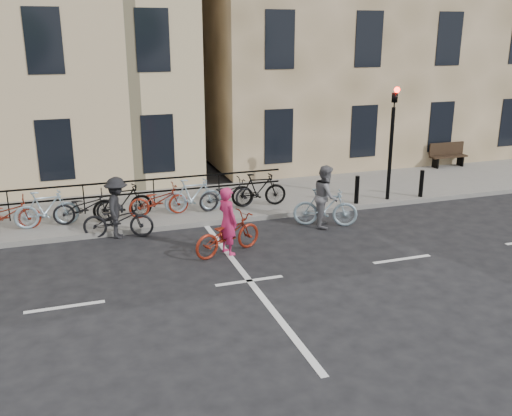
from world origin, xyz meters
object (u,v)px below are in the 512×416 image
object	(u,v)px
traffic_light	(392,129)
cyclist_pink	(228,231)
cyclist_dark	(118,214)
bench	(447,154)
cyclist_grey	(326,202)

from	to	relation	value
traffic_light	cyclist_pink	world-z (taller)	traffic_light
traffic_light	cyclist_pink	distance (m)	6.95
cyclist_dark	cyclist_pink	bearing A→B (deg)	-116.21
bench	cyclist_dark	size ratio (longest dim) A/B	0.80
bench	cyclist_pink	xyz separation A→B (m)	(-10.99, -5.94, -0.07)
cyclist_pink	cyclist_grey	distance (m)	3.48
cyclist_pink	cyclist_dark	bearing A→B (deg)	29.39
bench	cyclist_dark	bearing A→B (deg)	-164.15
cyclist_grey	cyclist_dark	bearing A→B (deg)	105.26
bench	cyclist_pink	bearing A→B (deg)	-151.60
traffic_light	cyclist_pink	bearing A→B (deg)	-157.60
cyclist_pink	cyclist_grey	xyz separation A→B (m)	(3.28, 1.17, 0.12)
cyclist_grey	cyclist_dark	distance (m)	5.86
cyclist_grey	cyclist_dark	size ratio (longest dim) A/B	0.95
traffic_light	cyclist_grey	xyz separation A→B (m)	(-2.92, -1.38, -1.73)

